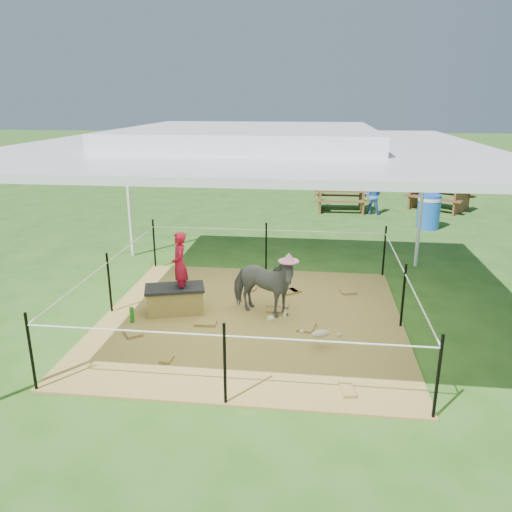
# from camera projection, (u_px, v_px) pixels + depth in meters

# --- Properties ---
(ground) EXTENTS (90.00, 90.00, 0.00)m
(ground) POSITION_uv_depth(u_px,v_px,m) (251.00, 320.00, 7.72)
(ground) COLOR #2D5919
(ground) RESTS_ON ground
(hay_patch) EXTENTS (4.60, 4.60, 0.03)m
(hay_patch) POSITION_uv_depth(u_px,v_px,m) (251.00, 319.00, 7.72)
(hay_patch) COLOR brown
(hay_patch) RESTS_ON ground
(canopy_tent) EXTENTS (6.30, 6.30, 2.90)m
(canopy_tent) POSITION_uv_depth(u_px,v_px,m) (251.00, 142.00, 6.91)
(canopy_tent) COLOR silver
(canopy_tent) RESTS_ON ground
(rope_fence) EXTENTS (4.54, 4.54, 1.00)m
(rope_fence) POSITION_uv_depth(u_px,v_px,m) (251.00, 281.00, 7.53)
(rope_fence) COLOR black
(rope_fence) RESTS_ON ground
(straw_bale) EXTENTS (0.95, 0.65, 0.38)m
(straw_bale) POSITION_uv_depth(u_px,v_px,m) (175.00, 301.00, 7.88)
(straw_bale) COLOR #A1783A
(straw_bale) RESTS_ON hay_patch
(dark_cloth) EXTENTS (1.01, 0.72, 0.05)m
(dark_cloth) POSITION_uv_depth(u_px,v_px,m) (175.00, 288.00, 7.81)
(dark_cloth) COLOR black
(dark_cloth) RESTS_ON straw_bale
(woman) EXTENTS (0.34, 0.43, 1.03)m
(woman) POSITION_uv_depth(u_px,v_px,m) (179.00, 258.00, 7.65)
(woman) COLOR #AE102B
(woman) RESTS_ON straw_bale
(green_bottle) EXTENTS (0.08, 0.08, 0.24)m
(green_bottle) POSITION_uv_depth(u_px,v_px,m) (132.00, 315.00, 7.54)
(green_bottle) COLOR #1B7D21
(green_bottle) RESTS_ON hay_patch
(pony) EXTENTS (1.26, 0.90, 0.97)m
(pony) POSITION_uv_depth(u_px,v_px,m) (262.00, 285.00, 7.70)
(pony) COLOR #505156
(pony) RESTS_ON hay_patch
(pink_hat) EXTENTS (0.30, 0.30, 0.14)m
(pink_hat) POSITION_uv_depth(u_px,v_px,m) (263.00, 251.00, 7.53)
(pink_hat) COLOR pink
(pink_hat) RESTS_ON pony
(foal) EXTENTS (0.92, 0.73, 0.45)m
(foal) POSITION_uv_depth(u_px,v_px,m) (321.00, 332.00, 6.75)
(foal) COLOR #C7B791
(foal) RESTS_ON hay_patch
(trash_barrel) EXTENTS (0.75, 0.75, 0.90)m
(trash_barrel) POSITION_uv_depth(u_px,v_px,m) (429.00, 212.00, 13.01)
(trash_barrel) COLOR blue
(trash_barrel) RESTS_ON ground
(picnic_table_near) EXTENTS (1.64, 1.20, 0.67)m
(picnic_table_near) POSITION_uv_depth(u_px,v_px,m) (341.00, 200.00, 15.12)
(picnic_table_near) COLOR brown
(picnic_table_near) RESTS_ON ground
(picnic_table_far) EXTENTS (2.18, 2.05, 0.74)m
(picnic_table_far) POSITION_uv_depth(u_px,v_px,m) (439.00, 198.00, 15.27)
(picnic_table_far) COLOR #53331C
(picnic_table_far) RESTS_ON ground
(distant_person) EXTENTS (0.60, 0.51, 1.09)m
(distant_person) POSITION_uv_depth(u_px,v_px,m) (373.00, 196.00, 14.64)
(distant_person) COLOR blue
(distant_person) RESTS_ON ground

